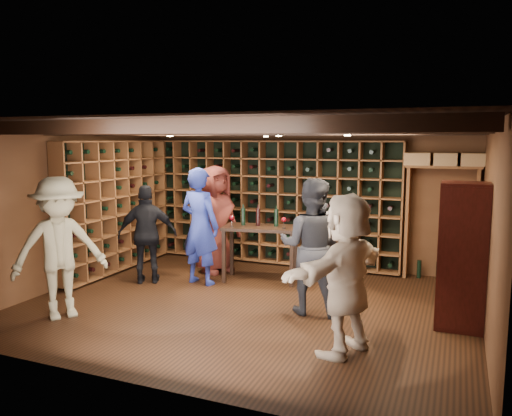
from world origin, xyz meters
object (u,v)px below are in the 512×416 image
at_px(man_blue_shirt, 200,226).
at_px(guest_red_floral, 216,219).
at_px(guest_woman_black, 147,234).
at_px(guest_khaki, 59,248).
at_px(tasting_table, 260,233).
at_px(man_grey_suit, 311,246).
at_px(guest_beige, 346,274).
at_px(display_cabinet, 461,259).

bearing_deg(man_blue_shirt, guest_red_floral, -74.48).
xyz_separation_m(man_blue_shirt, guest_woman_black, (-0.79, -0.29, -0.14)).
xyz_separation_m(guest_khaki, tasting_table, (1.75, 2.53, -0.12)).
height_order(man_grey_suit, guest_beige, man_grey_suit).
distance_m(guest_woman_black, guest_khaki, 1.75).
height_order(man_blue_shirt, guest_woman_black, man_blue_shirt).
distance_m(display_cabinet, man_grey_suit, 1.83).
distance_m(man_grey_suit, guest_woman_black, 2.82).
bearing_deg(guest_red_floral, tasting_table, -79.38).
xyz_separation_m(man_grey_suit, guest_woman_black, (-2.79, 0.36, -0.11)).
relative_size(man_grey_suit, guest_khaki, 0.98).
xyz_separation_m(display_cabinet, man_grey_suit, (-1.82, -0.16, 0.04)).
xyz_separation_m(guest_woman_black, guest_beige, (3.48, -1.44, 0.08)).
distance_m(man_grey_suit, guest_beige, 1.28).
bearing_deg(guest_khaki, tasting_table, 0.51).
xyz_separation_m(display_cabinet, guest_woman_black, (-4.62, 0.19, -0.07)).
xyz_separation_m(display_cabinet, guest_khaki, (-4.75, -1.55, 0.05)).
height_order(man_grey_suit, guest_woman_black, man_grey_suit).
bearing_deg(display_cabinet, guest_beige, -132.27).
height_order(display_cabinet, guest_woman_black, display_cabinet).
bearing_deg(tasting_table, man_blue_shirt, -159.12).
distance_m(guest_red_floral, tasting_table, 0.96).
xyz_separation_m(man_grey_suit, guest_red_floral, (-2.10, 1.39, 0.03)).
height_order(man_blue_shirt, guest_khaki, man_blue_shirt).
xyz_separation_m(man_grey_suit, guest_khaki, (-2.92, -1.39, 0.02)).
bearing_deg(man_grey_suit, guest_khaki, 20.74).
bearing_deg(guest_khaki, man_grey_suit, -29.52).
bearing_deg(guest_woman_black, man_grey_suit, 143.47).
bearing_deg(guest_beige, display_cabinet, 160.42).
relative_size(guest_woman_black, tasting_table, 1.23).
relative_size(guest_beige, tasting_table, 1.36).
bearing_deg(guest_beige, guest_khaki, -62.51).
xyz_separation_m(man_blue_shirt, guest_khaki, (-0.92, -2.03, -0.02)).
bearing_deg(man_grey_suit, guest_beige, 117.75).
relative_size(guest_woman_black, guest_beige, 0.91).
bearing_deg(display_cabinet, guest_red_floral, 162.67).
xyz_separation_m(man_grey_suit, tasting_table, (-1.18, 1.15, -0.10)).
bearing_deg(display_cabinet, tasting_table, 161.89).
distance_m(guest_woman_black, tasting_table, 1.80).
bearing_deg(man_grey_suit, guest_red_floral, -38.14).
bearing_deg(man_grey_suit, man_blue_shirt, -22.47).
relative_size(guest_khaki, guest_beige, 1.05).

